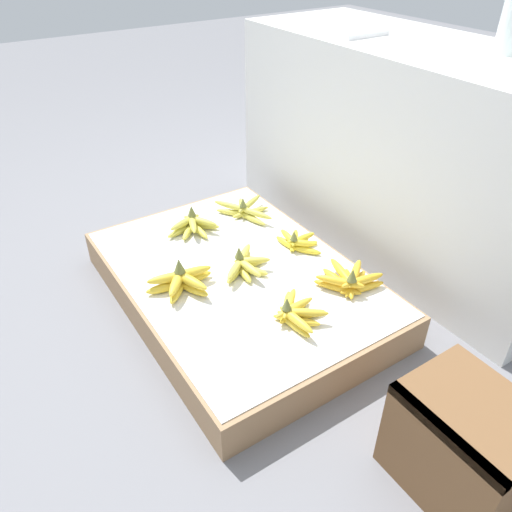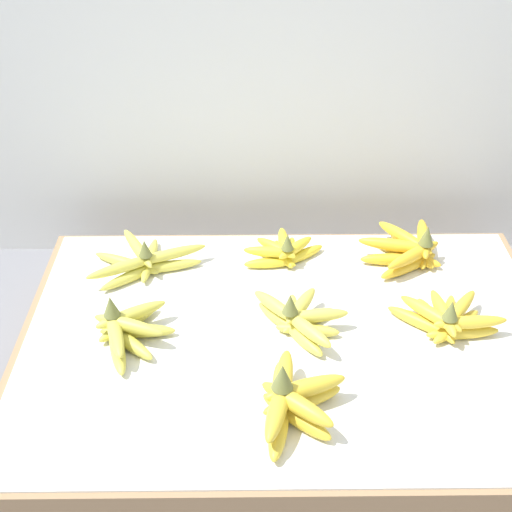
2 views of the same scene
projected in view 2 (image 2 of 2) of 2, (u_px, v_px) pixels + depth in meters
The scene contains 10 objects.
ground_plane at pixel (288, 384), 1.47m from camera, with size 10.00×10.00×0.00m, color slate.
display_platform at pixel (288, 360), 1.43m from camera, with size 1.06×0.74×0.13m.
back_vendor_table at pixel (272, 68), 1.89m from camera, with size 1.47×0.55×0.78m.
banana_bunch_front_midleft at pixel (290, 400), 1.20m from camera, with size 0.16×0.23×0.11m.
banana_bunch_middle_left at pixel (126, 329), 1.36m from camera, with size 0.16×0.21×0.10m.
banana_bunch_middle_midleft at pixel (299, 319), 1.39m from camera, with size 0.19×0.20×0.09m.
banana_bunch_middle_midright at pixel (447, 319), 1.39m from camera, with size 0.22×0.16×0.09m.
banana_bunch_back_left at pixel (144, 261), 1.56m from camera, with size 0.26×0.21×0.09m.
banana_bunch_back_midleft at pixel (283, 251), 1.59m from camera, with size 0.19×0.13×0.08m.
banana_bunch_back_midright at pixel (410, 250), 1.59m from camera, with size 0.19×0.21×0.10m.
Camera 2 is at (-0.08, -1.06, 1.05)m, focal length 50.00 mm.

